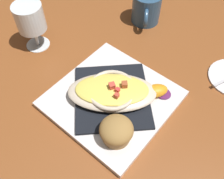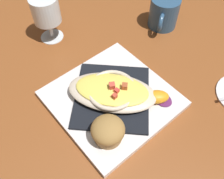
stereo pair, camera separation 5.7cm
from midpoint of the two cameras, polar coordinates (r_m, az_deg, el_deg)
The scene contains 8 objects.
ground_plane at distance 0.60m, azimuth -2.68°, elevation -2.74°, with size 2.60×2.60×0.00m, color brown.
square_plate at distance 0.60m, azimuth -2.71°, elevation -2.33°, with size 0.26×0.26×0.02m, color silver.
folded_napkin at distance 0.59m, azimuth -2.75°, elevation -1.72°, with size 0.17×0.19×0.01m, color black.
gratin_dish at distance 0.57m, azimuth -2.83°, elevation -0.54°, with size 0.23×0.21×0.04m.
muffin at distance 0.52m, azimuth -2.18°, elevation -9.62°, with size 0.07×0.07×0.05m.
orange_garnish at distance 0.59m, azimuth 7.43°, elevation -0.53°, with size 0.07×0.07×0.03m.
coffee_mug at distance 0.79m, azimuth 5.63°, elevation 17.48°, with size 0.09×0.11×0.09m.
stemmed_glass at distance 0.71m, azimuth -20.30°, elevation 14.46°, with size 0.08×0.08×0.13m.
Camera 1 is at (-0.22, 0.26, 0.50)m, focal length 40.28 mm.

